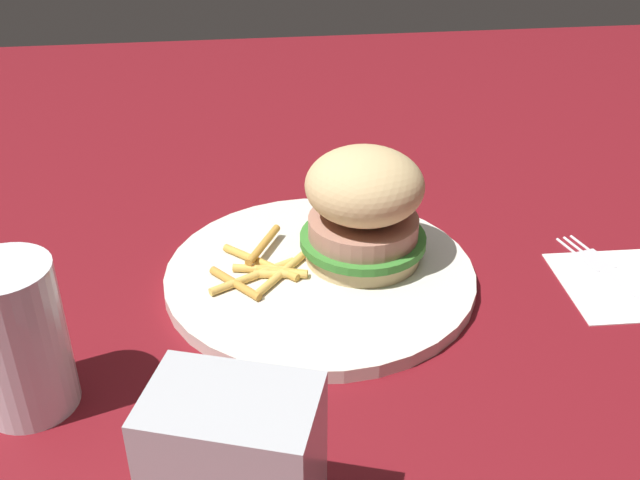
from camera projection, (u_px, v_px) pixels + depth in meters
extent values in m
plane|color=maroon|center=(299.00, 288.00, 0.64)|extent=(1.60, 1.60, 0.00)
cylinder|color=silver|center=(320.00, 275.00, 0.65)|extent=(0.27, 0.27, 0.01)
cylinder|color=tan|center=(362.00, 250.00, 0.66)|extent=(0.10, 0.10, 0.01)
cylinder|color=#387F2D|center=(363.00, 239.00, 0.65)|extent=(0.11, 0.11, 0.01)
cylinder|color=tan|center=(363.00, 226.00, 0.65)|extent=(0.10, 0.10, 0.02)
ellipsoid|color=tan|center=(365.00, 185.00, 0.62)|extent=(0.10, 0.10, 0.06)
cylinder|color=gold|center=(260.00, 262.00, 0.65)|extent=(0.06, 0.06, 0.01)
cylinder|color=gold|center=(235.00, 283.00, 0.62)|extent=(0.04, 0.05, 0.01)
cylinder|color=#E5B251|center=(280.00, 274.00, 0.63)|extent=(0.05, 0.01, 0.01)
cylinder|color=#E5B251|center=(253.00, 277.00, 0.63)|extent=(0.08, 0.05, 0.01)
cylinder|color=#E5B251|center=(260.00, 269.00, 0.64)|extent=(0.05, 0.02, 0.01)
cylinder|color=gold|center=(263.00, 245.00, 0.66)|extent=(0.04, 0.06, 0.01)
cylinder|color=#E5B251|center=(281.00, 275.00, 0.63)|extent=(0.05, 0.06, 0.01)
cylinder|color=gold|center=(276.00, 271.00, 0.64)|extent=(0.06, 0.02, 0.01)
cube|color=white|center=(625.00, 284.00, 0.64)|extent=(0.11, 0.11, 0.00)
cube|color=silver|center=(595.00, 258.00, 0.68)|extent=(0.03, 0.04, 0.00)
cylinder|color=silver|center=(581.00, 240.00, 0.70)|extent=(0.01, 0.03, 0.00)
cylinder|color=silver|center=(574.00, 242.00, 0.70)|extent=(0.01, 0.03, 0.00)
cylinder|color=silver|center=(567.00, 243.00, 0.70)|extent=(0.01, 0.03, 0.00)
cylinder|color=silver|center=(18.00, 339.00, 0.49)|extent=(0.06, 0.06, 0.11)
cylinder|color=black|center=(23.00, 361.00, 0.50)|extent=(0.06, 0.06, 0.07)
cube|color=#B7BABF|center=(235.00, 470.00, 0.40)|extent=(0.10, 0.09, 0.10)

